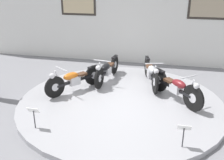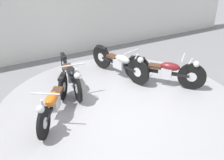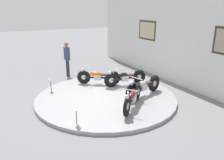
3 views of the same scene
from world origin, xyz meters
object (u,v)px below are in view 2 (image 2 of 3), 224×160
Objects in this scene: motorcycle_orange at (53,101)px; motorcycle_silver at (120,62)px; motorcycle_maroon at (165,70)px; motorcycle_black at (71,74)px.

motorcycle_silver reaches higher than motorcycle_orange.
motorcycle_black is at bearing 155.28° from motorcycle_maroon.
motorcycle_black is (0.73, 0.97, 0.01)m from motorcycle_orange.
motorcycle_black is at bearing -179.85° from motorcycle_silver.
motorcycle_orange is 1.05× the size of motorcycle_maroon.
motorcycle_maroon reaches higher than motorcycle_orange.
motorcycle_maroon is at bearing 0.12° from motorcycle_orange.
motorcycle_maroon is (2.10, -0.97, 0.02)m from motorcycle_black.
motorcycle_black is 1.26× the size of motorcycle_maroon.
motorcycle_silver is at bearing 126.94° from motorcycle_maroon.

